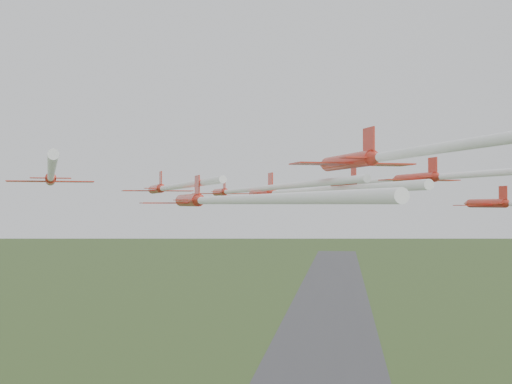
# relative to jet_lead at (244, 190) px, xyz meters

# --- Properties ---
(runway) EXTENTS (38.00, 900.00, 0.04)m
(runway) POSITION_rel_jet_lead_xyz_m (5.97, 202.05, -50.20)
(runway) COLOR #38383B
(runway) RESTS_ON ground
(jet_lead) EXTENTS (23.77, 60.54, 2.48)m
(jet_lead) POSITION_rel_jet_lead_xyz_m (0.00, 0.00, 0.00)
(jet_lead) COLOR red
(jet_row2_left) EXTENTS (19.44, 42.02, 2.70)m
(jet_row2_left) POSITION_rel_jet_lead_xyz_m (-8.44, -5.00, 0.20)
(jet_row2_left) COLOR red
(jet_row2_right) EXTENTS (27.32, 62.21, 2.40)m
(jet_row2_right) POSITION_rel_jet_lead_xyz_m (19.36, -7.10, 1.09)
(jet_row2_right) COLOR red
(jet_row3_left) EXTENTS (20.84, 43.76, 2.70)m
(jet_row3_left) POSITION_rel_jet_lead_xyz_m (-15.31, -22.24, 0.90)
(jet_row3_left) COLOR red
(jet_row3_mid) EXTENTS (19.30, 46.52, 2.89)m
(jet_row3_mid) POSITION_rel_jet_lead_xyz_m (6.14, -13.73, -0.56)
(jet_row3_mid) COLOR red
(jet_row4_left) EXTENTS (21.10, 45.16, 2.76)m
(jet_row4_left) POSITION_rel_jet_lead_xyz_m (1.78, -30.73, -1.40)
(jet_row4_left) COLOR red
(jet_row4_right) EXTENTS (21.34, 46.27, 2.39)m
(jet_row4_right) POSITION_rel_jet_lead_xyz_m (24.00, -24.35, 0.86)
(jet_row4_right) COLOR red
(jet_trail_solo) EXTENTS (19.76, 43.51, 2.88)m
(jet_trail_solo) POSITION_rel_jet_lead_xyz_m (15.88, -38.13, 1.64)
(jet_trail_solo) COLOR red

